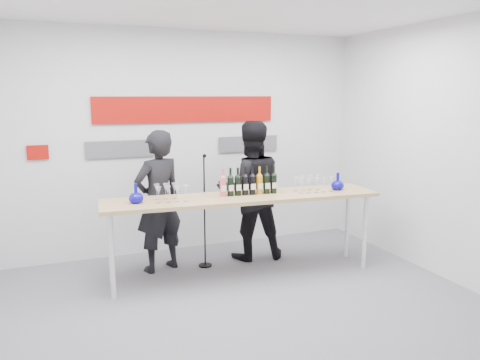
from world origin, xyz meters
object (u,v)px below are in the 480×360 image
Objects in this scene: tasting_table at (243,202)px; presenter_right at (250,191)px; presenter_left at (158,201)px; mic_stand at (205,233)px.

presenter_right is at bearing 64.02° from tasting_table.
presenter_left is 0.71m from mic_stand.
mic_stand is (0.55, -0.10, -0.43)m from presenter_left.
mic_stand reaches higher than tasting_table.
tasting_table is at bearing 68.24° from presenter_right.
presenter_right is at bearing 159.65° from presenter_left.
presenter_left is at bearing 8.91° from presenter_right.
presenter_left reaches higher than mic_stand.
presenter_left is 0.95× the size of presenter_right.
tasting_table is 0.73m from mic_stand.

